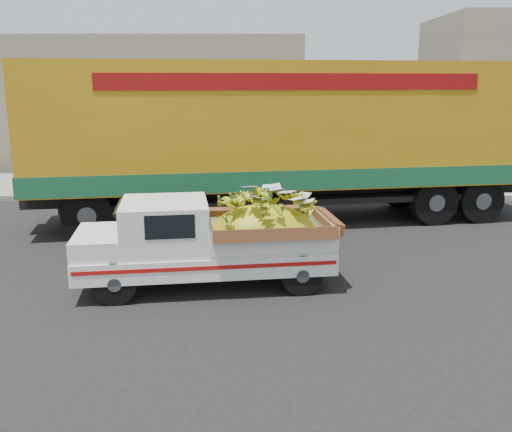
{
  "coord_description": "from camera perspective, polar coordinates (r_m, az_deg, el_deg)",
  "views": [
    {
      "loc": [
        -0.83,
        -9.44,
        3.36
      ],
      "look_at": [
        -0.79,
        0.42,
        1.02
      ],
      "focal_mm": 40.0,
      "sensor_mm": 36.0,
      "label": 1
    }
  ],
  "objects": [
    {
      "name": "building_left",
      "position": [
        25.2,
        -17.05,
        10.83
      ],
      "size": [
        18.0,
        6.0,
        5.0
      ],
      "primitive_type": "cube",
      "color": "gray",
      "rests_on": "ground"
    },
    {
      "name": "pickup_truck",
      "position": [
        9.53,
        -3.16,
        -2.34
      ],
      "size": [
        4.35,
        2.08,
        1.47
      ],
      "rotation": [
        0.0,
        0.0,
        0.14
      ],
      "color": "black",
      "rests_on": "ground"
    },
    {
      "name": "curb",
      "position": [
        16.5,
        2.68,
        1.85
      ],
      "size": [
        60.0,
        0.25,
        0.15
      ],
      "primitive_type": "cube",
      "color": "gray",
      "rests_on": "ground"
    },
    {
      "name": "sidewalk",
      "position": [
        18.56,
        2.36,
        3.13
      ],
      "size": [
        60.0,
        4.0,
        0.14
      ],
      "primitive_type": "cube",
      "color": "gray",
      "rests_on": "ground"
    },
    {
      "name": "semi_trailer",
      "position": [
        13.77,
        2.78,
        8.18
      ],
      "size": [
        12.07,
        4.45,
        3.8
      ],
      "rotation": [
        0.0,
        0.0,
        0.17
      ],
      "color": "black",
      "rests_on": "ground"
    },
    {
      "name": "ground",
      "position": [
        10.06,
        4.56,
        -6.22
      ],
      "size": [
        100.0,
        100.0,
        0.0
      ],
      "primitive_type": "plane",
      "color": "black",
      "rests_on": "ground"
    }
  ]
}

